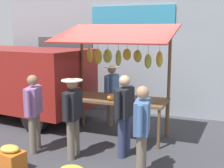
# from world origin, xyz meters

# --- Properties ---
(ground_plane) EXTENTS (40.00, 40.00, 0.00)m
(ground_plane) POSITION_xyz_m (0.00, 0.00, 0.00)
(ground_plane) COLOR #38383D
(street_backdrop) EXTENTS (9.00, 0.30, 3.40)m
(street_backdrop) POSITION_xyz_m (0.05, -2.20, 1.70)
(street_backdrop) COLOR #8C939E
(street_backdrop) RESTS_ON ground
(market_stall) EXTENTS (2.50, 1.46, 2.50)m
(market_stall) POSITION_xyz_m (0.00, -0.07, 1.58)
(market_stall) COLOR brown
(market_stall) RESTS_ON ground
(vendor_with_sunhat) EXTENTS (0.39, 0.66, 1.51)m
(vendor_with_sunhat) POSITION_xyz_m (0.42, -0.75, 0.87)
(vendor_with_sunhat) COLOR #726656
(vendor_with_sunhat) RESTS_ON ground
(shopper_with_ponytail) EXTENTS (0.25, 0.67, 1.55)m
(shopper_with_ponytail) POSITION_xyz_m (-0.50, 0.92, 0.89)
(shopper_with_ponytail) COLOR navy
(shopper_with_ponytail) RESTS_ON ground
(shopper_in_striped_shirt) EXTENTS (0.29, 0.65, 1.51)m
(shopper_in_striped_shirt) POSITION_xyz_m (-1.03, 1.60, 0.86)
(shopper_in_striped_shirt) COLOR #726656
(shopper_in_striped_shirt) RESTS_ON ground
(shopper_in_grey_tee) EXTENTS (0.34, 0.64, 1.53)m
(shopper_in_grey_tee) POSITION_xyz_m (1.21, 1.38, 0.87)
(shopper_in_grey_tee) COLOR #726656
(shopper_in_grey_tee) RESTS_ON ground
(shopper_with_shopping_bag) EXTENTS (0.39, 0.66, 1.51)m
(shopper_with_shopping_bag) POSITION_xyz_m (0.37, 1.34, 0.87)
(shopper_with_shopping_bag) COLOR #726656
(shopper_with_shopping_bag) RESTS_ON ground
(parked_van) EXTENTS (4.56, 2.27, 1.88)m
(parked_van) POSITION_xyz_m (3.45, -0.52, 1.12)
(parked_van) COLOR maroon
(parked_van) RESTS_ON ground
(produce_crate_near) EXTENTS (0.51, 0.41, 0.45)m
(produce_crate_near) POSITION_xyz_m (1.09, 2.23, 0.21)
(produce_crate_near) COLOR #D1661E
(produce_crate_near) RESTS_ON ground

